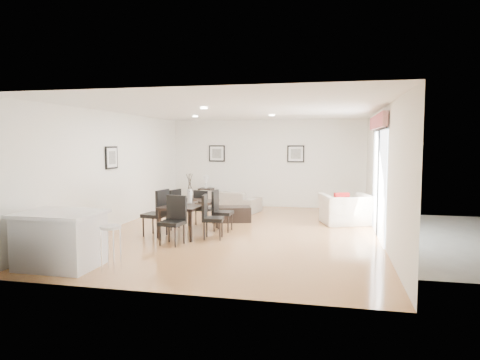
% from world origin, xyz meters
% --- Properties ---
extents(ground, '(8.00, 8.00, 0.00)m').
position_xyz_m(ground, '(0.00, 0.00, 0.00)').
color(ground, tan).
rests_on(ground, ground).
extents(wall_back, '(6.00, 0.04, 2.70)m').
position_xyz_m(wall_back, '(0.00, 4.00, 1.35)').
color(wall_back, white).
rests_on(wall_back, ground).
extents(wall_front, '(6.00, 0.04, 2.70)m').
position_xyz_m(wall_front, '(0.00, -4.00, 1.35)').
color(wall_front, white).
rests_on(wall_front, ground).
extents(wall_left, '(0.04, 8.00, 2.70)m').
position_xyz_m(wall_left, '(-3.00, 0.00, 1.35)').
color(wall_left, white).
rests_on(wall_left, ground).
extents(wall_right, '(0.04, 8.00, 2.70)m').
position_xyz_m(wall_right, '(3.00, 0.00, 1.35)').
color(wall_right, white).
rests_on(wall_right, ground).
extents(ceiling, '(6.00, 8.00, 0.02)m').
position_xyz_m(ceiling, '(0.00, 0.00, 2.70)').
color(ceiling, white).
rests_on(ceiling, wall_back).
extents(sofa, '(2.17, 1.27, 0.60)m').
position_xyz_m(sofa, '(-1.05, 2.88, 0.30)').
color(sofa, '#9F9281').
rests_on(sofa, ground).
extents(armchair, '(1.37, 1.28, 0.73)m').
position_xyz_m(armchair, '(2.34, 1.47, 0.37)').
color(armchair, beige).
rests_on(armchair, ground).
extents(dining_table, '(0.93, 1.67, 0.67)m').
position_xyz_m(dining_table, '(-1.04, -0.35, 0.60)').
color(dining_table, black).
rests_on(dining_table, ground).
extents(dining_chair_wnear, '(0.53, 0.53, 1.00)m').
position_xyz_m(dining_chair_wnear, '(-1.60, -0.77, 0.56)').
color(dining_chair_wnear, black).
rests_on(dining_chair_wnear, ground).
extents(dining_chair_wfar, '(0.50, 0.50, 0.92)m').
position_xyz_m(dining_chair_wfar, '(-1.61, 0.03, 0.52)').
color(dining_chair_wfar, black).
rests_on(dining_chair_wfar, ground).
extents(dining_chair_enear, '(0.46, 0.46, 0.92)m').
position_xyz_m(dining_chair_enear, '(-0.47, -0.76, 0.51)').
color(dining_chair_enear, black).
rests_on(dining_chair_enear, ground).
extents(dining_chair_efar, '(0.42, 0.42, 0.92)m').
position_xyz_m(dining_chair_efar, '(-0.47, 0.05, 0.51)').
color(dining_chair_efar, black).
rests_on(dining_chair_efar, ground).
extents(dining_chair_head, '(0.49, 0.49, 0.95)m').
position_xyz_m(dining_chair_head, '(-1.02, -1.35, 0.53)').
color(dining_chair_head, black).
rests_on(dining_chair_head, ground).
extents(dining_chair_foot, '(0.47, 0.47, 0.85)m').
position_xyz_m(dining_chair_foot, '(-1.06, 0.65, 0.47)').
color(dining_chair_foot, black).
rests_on(dining_chair_foot, ground).
extents(vase, '(0.71, 1.16, 0.66)m').
position_xyz_m(vase, '(-1.04, -0.35, 0.96)').
color(vase, white).
rests_on(vase, dining_table).
extents(coffee_table, '(1.07, 0.81, 0.38)m').
position_xyz_m(coffee_table, '(-0.47, 1.26, 0.19)').
color(coffee_table, black).
rests_on(coffee_table, ground).
extents(side_table, '(0.43, 0.43, 0.56)m').
position_xyz_m(side_table, '(-1.88, 3.69, 0.28)').
color(side_table, black).
rests_on(side_table, ground).
extents(table_lamp, '(0.20, 0.20, 0.38)m').
position_xyz_m(table_lamp, '(-1.88, 3.69, 0.81)').
color(table_lamp, white).
rests_on(table_lamp, side_table).
extents(cushion, '(0.38, 0.26, 0.37)m').
position_xyz_m(cushion, '(2.24, 1.36, 0.60)').
color(cushion, '#A41515').
rests_on(cushion, armchair).
extents(kitchen_island, '(1.29, 1.00, 0.90)m').
position_xyz_m(kitchen_island, '(-2.23, -3.23, 0.45)').
color(kitchen_island, silver).
rests_on(kitchen_island, ground).
extents(bar_stool, '(0.33, 0.33, 0.71)m').
position_xyz_m(bar_stool, '(-1.34, -3.23, 0.61)').
color(bar_stool, silver).
rests_on(bar_stool, ground).
extents(framed_print_back_left, '(0.52, 0.04, 0.52)m').
position_xyz_m(framed_print_back_left, '(-1.60, 3.97, 1.65)').
color(framed_print_back_left, black).
rests_on(framed_print_back_left, wall_back).
extents(framed_print_back_right, '(0.52, 0.04, 0.52)m').
position_xyz_m(framed_print_back_right, '(0.90, 3.97, 1.65)').
color(framed_print_back_right, black).
rests_on(framed_print_back_right, wall_back).
extents(framed_print_left_wall, '(0.04, 0.52, 0.52)m').
position_xyz_m(framed_print_left_wall, '(-2.97, -0.20, 1.65)').
color(framed_print_left_wall, black).
rests_on(framed_print_left_wall, wall_left).
extents(sliding_door, '(0.12, 2.70, 2.57)m').
position_xyz_m(sliding_door, '(2.96, 0.30, 1.66)').
color(sliding_door, white).
rests_on(sliding_door, wall_right).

